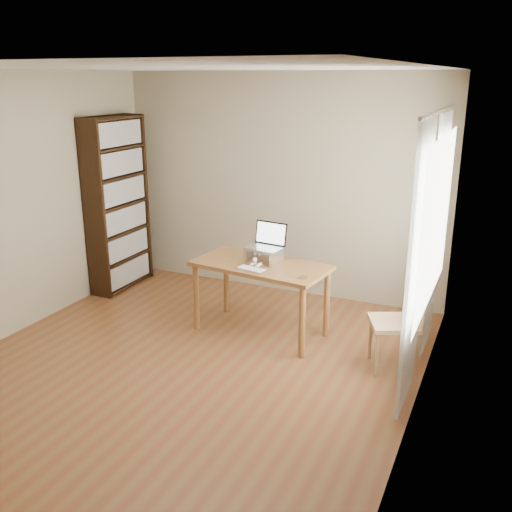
{
  "coord_description": "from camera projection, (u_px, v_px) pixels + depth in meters",
  "views": [
    {
      "loc": [
        2.49,
        -3.95,
        2.54
      ],
      "look_at": [
        0.28,
        0.97,
        0.83
      ],
      "focal_mm": 40.0,
      "sensor_mm": 36.0,
      "label": 1
    }
  ],
  "objects": [
    {
      "name": "laptop_stand",
      "position": [
        264.0,
        254.0,
        5.73
      ],
      "size": [
        0.32,
        0.25,
        0.13
      ],
      "rotation": [
        0.0,
        0.0,
        -0.12
      ],
      "color": "silver",
      "rests_on": "desk"
    },
    {
      "name": "chair",
      "position": [
        402.0,
        318.0,
        5.03
      ],
      "size": [
        0.54,
        0.54,
        0.92
      ],
      "rotation": [
        0.0,
        0.0,
        0.41
      ],
      "color": "tan",
      "rests_on": "ground"
    },
    {
      "name": "cat",
      "position": [
        265.0,
        254.0,
        5.77
      ],
      "size": [
        0.25,
        0.48,
        0.16
      ],
      "rotation": [
        0.0,
        0.0,
        -0.05
      ],
      "color": "#413B33",
      "rests_on": "desk"
    },
    {
      "name": "laptop",
      "position": [
        266.0,
        241.0,
        5.75
      ],
      "size": [
        0.38,
        0.33,
        0.25
      ],
      "rotation": [
        0.0,
        0.0,
        -0.12
      ],
      "color": "silver",
      "rests_on": "laptop_stand"
    },
    {
      "name": "room",
      "position": [
        183.0,
        230.0,
        4.79
      ],
      "size": [
        4.04,
        4.54,
        2.64
      ],
      "color": "brown",
      "rests_on": "ground"
    },
    {
      "name": "desk",
      "position": [
        261.0,
        273.0,
        5.72
      ],
      "size": [
        1.41,
        0.83,
        0.75
      ],
      "rotation": [
        0.0,
        0.0,
        -0.12
      ],
      "color": "brown",
      "rests_on": "ground"
    },
    {
      "name": "keyboard",
      "position": [
        251.0,
        269.0,
        5.49
      ],
      "size": [
        0.31,
        0.17,
        0.02
      ],
      "rotation": [
        0.0,
        0.0,
        -0.18
      ],
      "color": "silver",
      "rests_on": "desk"
    },
    {
      "name": "bookshelf",
      "position": [
        118.0,
        204.0,
        6.93
      ],
      "size": [
        0.3,
        0.9,
        2.1
      ],
      "color": "black",
      "rests_on": "ground"
    },
    {
      "name": "curtains",
      "position": [
        427.0,
        247.0,
        4.77
      ],
      "size": [
        0.03,
        1.9,
        2.25
      ],
      "color": "silver",
      "rests_on": "ground"
    },
    {
      "name": "coaster",
      "position": [
        303.0,
        277.0,
        5.29
      ],
      "size": [
        0.09,
        0.09,
        0.01
      ],
      "primitive_type": "cylinder",
      "color": "brown",
      "rests_on": "desk"
    }
  ]
}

